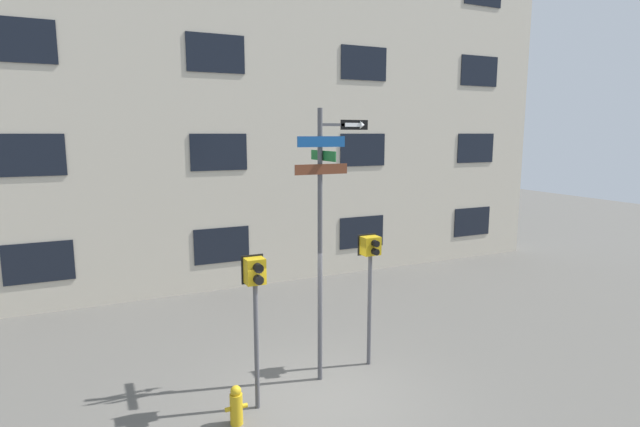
{
  "coord_description": "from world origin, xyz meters",
  "views": [
    {
      "loc": [
        -3.48,
        -7.44,
        4.69
      ],
      "look_at": [
        0.32,
        0.72,
        3.24
      ],
      "focal_mm": 28.0,
      "sensor_mm": 36.0,
      "label": 1
    }
  ],
  "objects_px": {
    "pedestrian_signal_right": "(370,263)",
    "street_sign_pole": "(324,220)",
    "fire_hydrant": "(236,406)",
    "pedestrian_signal_left": "(255,290)"
  },
  "relations": [
    {
      "from": "street_sign_pole",
      "to": "fire_hydrant",
      "type": "xyz_separation_m",
      "value": [
        -1.94,
        -0.78,
        -2.8
      ]
    },
    {
      "from": "street_sign_pole",
      "to": "fire_hydrant",
      "type": "distance_m",
      "value": 3.49
    },
    {
      "from": "pedestrian_signal_right",
      "to": "fire_hydrant",
      "type": "xyz_separation_m",
      "value": [
        -3.05,
        -0.95,
        -1.82
      ]
    },
    {
      "from": "pedestrian_signal_left",
      "to": "fire_hydrant",
      "type": "xyz_separation_m",
      "value": [
        -0.46,
        -0.32,
        -1.8
      ]
    },
    {
      "from": "fire_hydrant",
      "to": "pedestrian_signal_left",
      "type": "bearing_deg",
      "value": 34.38
    },
    {
      "from": "street_sign_pole",
      "to": "pedestrian_signal_right",
      "type": "distance_m",
      "value": 1.49
    },
    {
      "from": "street_sign_pole",
      "to": "fire_hydrant",
      "type": "relative_size",
      "value": 7.73
    },
    {
      "from": "fire_hydrant",
      "to": "pedestrian_signal_right",
      "type": "bearing_deg",
      "value": 17.27
    },
    {
      "from": "pedestrian_signal_right",
      "to": "street_sign_pole",
      "type": "bearing_deg",
      "value": -171.63
    },
    {
      "from": "pedestrian_signal_left",
      "to": "pedestrian_signal_right",
      "type": "height_order",
      "value": "pedestrian_signal_right"
    }
  ]
}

